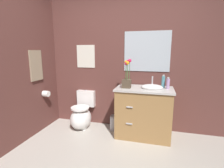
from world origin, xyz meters
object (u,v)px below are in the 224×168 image
object	(u,v)px
flower_vase	(127,78)
wall_poster	(86,56)
toilet_paper_roll	(46,94)
wall_mirror	(147,52)
toilet	(82,115)
lotion_bottle	(163,82)
soap_bottle	(168,84)
trash_bin	(115,123)
hanging_towel	(36,66)
vanity_cabinet	(144,112)

from	to	relation	value
flower_vase	wall_poster	bearing A→B (deg)	158.57
wall_poster	toilet_paper_roll	bearing A→B (deg)	-142.94
flower_vase	toilet_paper_roll	bearing A→B (deg)	-175.40
wall_poster	wall_mirror	distance (m)	1.17
toilet	lotion_bottle	bearing A→B (deg)	3.11
lotion_bottle	wall_poster	bearing A→B (deg)	172.69
wall_mirror	wall_poster	bearing A→B (deg)	180.00
wall_poster	toilet_paper_roll	xyz separation A→B (m)	(-0.61, -0.46, -0.68)
soap_bottle	toilet_paper_roll	size ratio (longest dim) A/B	1.74
wall_mirror	trash_bin	bearing A→B (deg)	-159.44
soap_bottle	toilet	bearing A→B (deg)	-179.75
flower_vase	trash_bin	xyz separation A→B (m)	(-0.24, 0.15, -0.89)
wall_poster	hanging_towel	bearing A→B (deg)	-138.05
hanging_towel	soap_bottle	bearing A→B (deg)	8.78
trash_bin	toilet_paper_roll	xyz separation A→B (m)	(-1.25, -0.27, 0.54)
trash_bin	hanging_towel	xyz separation A→B (m)	(-1.31, -0.40, 1.08)
wall_mirror	toilet	bearing A→B (deg)	-167.07
flower_vase	wall_poster	world-z (taller)	wall_poster
soap_bottle	trash_bin	distance (m)	1.21
lotion_bottle	wall_mirror	bearing A→B (deg)	147.84
wall_poster	flower_vase	bearing A→B (deg)	-21.43
trash_bin	wall_poster	world-z (taller)	wall_poster
soap_bottle	trash_bin	bearing A→B (deg)	176.04
lotion_bottle	wall_poster	distance (m)	1.53
wall_poster	hanging_towel	world-z (taller)	wall_poster
toilet	vanity_cabinet	distance (m)	1.19
toilet	wall_mirror	xyz separation A→B (m)	(1.17, 0.27, 1.21)
vanity_cabinet	wall_mirror	bearing A→B (deg)	90.53
wall_mirror	flower_vase	bearing A→B (deg)	-130.10
hanging_towel	lotion_bottle	bearing A→B (deg)	10.97
toilet	wall_mirror	size ratio (longest dim) A/B	0.86
vanity_cabinet	flower_vase	distance (m)	0.66
vanity_cabinet	soap_bottle	xyz separation A→B (m)	(0.37, 0.03, 0.50)
toilet	wall_poster	size ratio (longest dim) A/B	1.59
toilet	toilet_paper_roll	world-z (taller)	toilet_paper_roll
vanity_cabinet	lotion_bottle	distance (m)	0.60
toilet	toilet_paper_roll	bearing A→B (deg)	-162.27
lotion_bottle	flower_vase	bearing A→B (deg)	-165.15
trash_bin	toilet_paper_roll	world-z (taller)	toilet_paper_roll
vanity_cabinet	wall_mirror	distance (m)	1.05
vanity_cabinet	flower_vase	xyz separation A→B (m)	(-0.29, -0.05, 0.59)
flower_vase	hanging_towel	bearing A→B (deg)	-170.54
soap_bottle	lotion_bottle	size ratio (longest dim) A/B	0.87
vanity_cabinet	lotion_bottle	bearing A→B (deg)	19.72
flower_vase	lotion_bottle	xyz separation A→B (m)	(0.59, 0.16, -0.07)
soap_bottle	wall_mirror	bearing A→B (deg)	144.86
toilet	wall_mirror	bearing A→B (deg)	12.93
flower_vase	hanging_towel	xyz separation A→B (m)	(-1.55, -0.26, 0.19)
toilet	toilet_paper_roll	distance (m)	0.78
soap_bottle	hanging_towel	bearing A→B (deg)	-171.22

